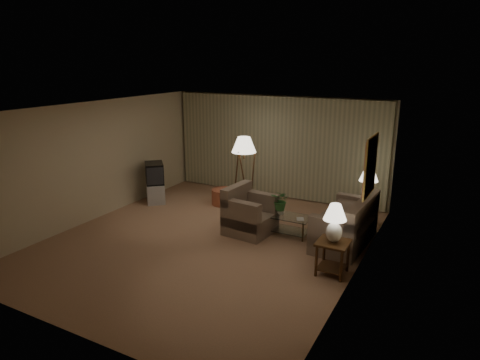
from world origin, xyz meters
name	(u,v)px	position (x,y,z in m)	size (l,w,h in m)	color
ground	(208,240)	(0.00, 0.00, 0.00)	(7.00, 7.00, 0.00)	tan
room_shell	(243,144)	(0.02, 1.51, 1.75)	(6.04, 7.02, 2.72)	beige
sofa	(345,225)	(2.50, 1.16, 0.39)	(1.85, 1.08, 0.78)	#826B5D
armchair	(250,215)	(0.57, 0.78, 0.40)	(1.11, 1.07, 0.80)	#826B5D
side_table_near	(333,252)	(2.65, -0.19, 0.41)	(0.53, 0.53, 0.60)	#38220F
side_table_far	(366,208)	(2.65, 2.41, 0.39)	(0.44, 0.37, 0.60)	#38220F
table_lamp_near	(335,220)	(2.65, -0.19, 1.00)	(0.39, 0.39, 0.68)	silver
table_lamp_far	(368,181)	(2.65, 2.41, 1.02)	(0.41, 0.41, 0.71)	silver
coffee_table	(287,222)	(1.30, 1.06, 0.28)	(1.00, 0.54, 0.41)	silver
tv_cabinet	(155,192)	(-2.55, 1.47, 0.25)	(0.81, 0.83, 0.50)	#AFAFB2
crt_tv	(154,173)	(-2.55, 1.47, 0.77)	(0.75, 0.76, 0.53)	black
floor_lamp	(244,172)	(-0.23, 2.01, 0.95)	(0.59, 0.59, 1.82)	#38220F
ottoman	(223,197)	(-0.88, 2.12, 0.20)	(0.59, 0.59, 0.39)	#A85338
vase	(281,211)	(1.15, 1.06, 0.49)	(0.15, 0.15, 0.15)	silver
flowers	(281,198)	(1.15, 1.06, 0.79)	(0.39, 0.34, 0.44)	#306C30
book	(297,219)	(1.55, 0.96, 0.42)	(0.15, 0.20, 0.02)	olive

